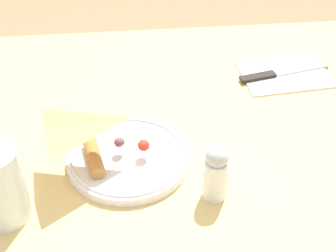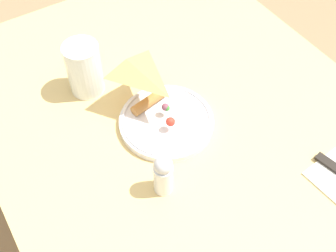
{
  "view_description": "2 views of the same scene",
  "coord_description": "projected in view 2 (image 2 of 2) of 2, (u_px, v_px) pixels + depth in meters",
  "views": [
    {
      "loc": [
        -0.04,
        -0.7,
        1.32
      ],
      "look_at": [
        0.02,
        -0.02,
        0.76
      ],
      "focal_mm": 55.0,
      "sensor_mm": 36.0,
      "label": 1
    },
    {
      "loc": [
        0.45,
        -0.35,
        1.44
      ],
      "look_at": [
        -0.01,
        -0.06,
        0.75
      ],
      "focal_mm": 45.0,
      "sensor_mm": 36.0,
      "label": 2
    }
  ],
  "objects": [
    {
      "name": "plate_pizza",
      "position": [
        166.0,
        120.0,
        0.93
      ],
      "size": [
        0.21,
        0.21,
        0.05
      ],
      "color": "white",
      "rests_on": "dining_table"
    },
    {
      "name": "milk_glass",
      "position": [
        84.0,
        70.0,
        0.96
      ],
      "size": [
        0.08,
        0.08,
        0.13
      ],
      "color": "white",
      "rests_on": "dining_table"
    },
    {
      "name": "salt_shaker",
      "position": [
        163.0,
        174.0,
        0.8
      ],
      "size": [
        0.04,
        0.04,
        0.1
      ],
      "color": "white",
      "rests_on": "dining_table"
    },
    {
      "name": "dining_table",
      "position": [
        192.0,
        154.0,
        1.0
      ],
      "size": [
        1.19,
        0.85,
        0.71
      ],
      "color": "#DBB770",
      "rests_on": "ground_plane"
    },
    {
      "name": "ground_plane",
      "position": [
        185.0,
        252.0,
        1.49
      ],
      "size": [
        6.0,
        6.0,
        0.0
      ],
      "primitive_type": "plane",
      "color": "#997A56"
    }
  ]
}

